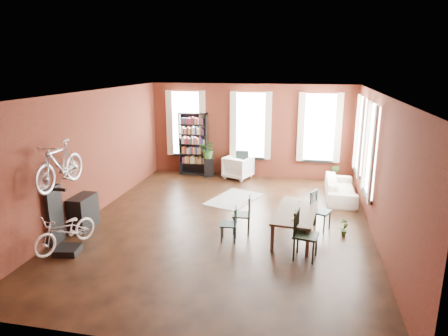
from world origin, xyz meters
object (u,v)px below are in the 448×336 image
(dining_chair_c, at_px, (306,235))
(white_armchair, at_px, (238,166))
(console_table, at_px, (83,212))
(bicycle_floor, at_px, (64,215))
(dining_table, at_px, (295,224))
(cream_sofa, at_px, (341,185))
(dining_chair_b, at_px, (242,214))
(bookshelf, at_px, (194,144))
(dining_chair_d, at_px, (320,211))
(bike_trainer, at_px, (68,250))
(dining_chair_a, at_px, (229,224))
(plant_stand, at_px, (209,167))

(dining_chair_c, relative_size, white_armchair, 1.19)
(dining_chair_c, height_order, console_table, dining_chair_c)
(dining_chair_c, height_order, bicycle_floor, bicycle_floor)
(dining_chair_c, relative_size, console_table, 1.28)
(dining_table, relative_size, cream_sofa, 0.91)
(dining_chair_b, xyz_separation_m, bookshelf, (-2.50, 4.73, 0.65))
(dining_chair_b, relative_size, console_table, 1.13)
(dining_chair_d, xyz_separation_m, bicycle_floor, (-5.18, -2.36, 0.40))
(bike_trainer, bearing_deg, dining_chair_a, 22.22)
(dining_chair_b, xyz_separation_m, bike_trainer, (-3.39, -1.79, -0.38))
(bicycle_floor, bearing_deg, bike_trainer, 139.30)
(white_armchair, bearing_deg, dining_chair_d, 144.67)
(dining_table, relative_size, plant_stand, 2.91)
(dining_chair_c, relative_size, cream_sofa, 0.49)
(bike_trainer, height_order, console_table, console_table)
(dining_chair_d, xyz_separation_m, cream_sofa, (0.65, 2.48, -0.06))
(dining_table, relative_size, dining_chair_d, 2.02)
(dining_chair_d, height_order, bookshelf, bookshelf)
(cream_sofa, bearing_deg, console_table, 119.33)
(dining_chair_b, distance_m, dining_chair_d, 1.88)
(dining_chair_a, height_order, white_armchair, white_armchair)
(bike_trainer, distance_m, plant_stand, 6.51)
(dining_chair_a, distance_m, bicycle_floor, 3.47)
(dining_table, xyz_separation_m, bicycle_floor, (-4.63, -1.81, 0.55))
(dining_chair_b, distance_m, bookshelf, 5.38)
(bike_trainer, bearing_deg, cream_sofa, 39.47)
(dining_chair_d, height_order, plant_stand, dining_chair_d)
(dining_table, relative_size, white_armchair, 2.22)
(white_armchair, bearing_deg, bicycle_floor, 89.15)
(dining_chair_a, distance_m, cream_sofa, 4.41)
(dining_chair_c, xyz_separation_m, bike_trainer, (-4.87, -0.78, -0.44))
(white_armchair, xyz_separation_m, bike_trainer, (-2.54, -6.31, -0.36))
(console_table, distance_m, bicycle_floor, 1.47)
(dining_chair_b, distance_m, dining_chair_c, 1.79)
(white_armchair, relative_size, console_table, 1.07)
(console_table, distance_m, plant_stand, 5.36)
(dining_chair_a, bearing_deg, dining_chair_d, 112.07)
(bike_trainer, xyz_separation_m, console_table, (-0.38, 1.31, 0.33))
(bookshelf, distance_m, bike_trainer, 6.65)
(dining_chair_b, height_order, dining_chair_d, dining_chair_d)
(dining_table, height_order, dining_chair_d, dining_chair_d)
(dining_chair_c, bearing_deg, dining_table, 23.09)
(dining_chair_d, xyz_separation_m, plant_stand, (-3.71, 4.00, -0.14))
(dining_chair_a, relative_size, bookshelf, 0.35)
(bookshelf, bearing_deg, dining_chair_b, -62.13)
(plant_stand, relative_size, bicycle_floor, 0.45)
(dining_chair_a, xyz_separation_m, dining_chair_d, (2.02, 1.03, 0.08))
(bookshelf, bearing_deg, dining_chair_a, -66.32)
(dining_table, height_order, dining_chair_b, dining_chair_b)
(white_armchair, relative_size, plant_stand, 1.31)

